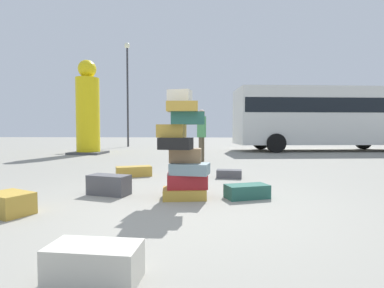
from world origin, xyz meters
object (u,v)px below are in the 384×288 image
at_px(suitcase_teal_behind_tower, 247,191).
at_px(lamp_post, 127,80).
at_px(suitcase_cream_foreground_far, 94,263).
at_px(yellow_dummy_statue, 88,112).
at_px(suitcase_tower, 184,153).
at_px(suitcase_tan_right_side, 9,204).
at_px(suitcase_charcoal_left_side, 229,174).
at_px(person_bearded_onlooker, 202,131).
at_px(parked_bus, 324,115).
at_px(suitcase_tan_white_trunk, 134,171).
at_px(suitcase_charcoal_foreground_near, 109,185).

distance_m(suitcase_teal_behind_tower, lamp_post, 15.67).
distance_m(suitcase_cream_foreground_far, yellow_dummy_statue, 11.72).
xyz_separation_m(suitcase_cream_foreground_far, lamp_post, (-4.75, 16.38, 4.16)).
bearing_deg(suitcase_tower, suitcase_tan_right_side, -153.70).
distance_m(suitcase_tower, suitcase_charcoal_left_side, 2.20).
relative_size(suitcase_cream_foreground_far, person_bearded_onlooker, 0.36).
height_order(suitcase_cream_foreground_far, parked_bus, parked_bus).
distance_m(suitcase_charcoal_left_side, person_bearded_onlooker, 3.42).
height_order(suitcase_tan_white_trunk, parked_bus, parked_bus).
height_order(suitcase_tan_right_side, lamp_post, lamp_post).
distance_m(suitcase_tan_right_side, person_bearded_onlooker, 6.59).
bearing_deg(lamp_post, parked_bus, -14.76).
bearing_deg(person_bearded_onlooker, suitcase_tower, 15.14).
distance_m(suitcase_tan_white_trunk, parked_bus, 11.76).
distance_m(suitcase_cream_foreground_far, suitcase_tan_right_side, 2.25).
distance_m(suitcase_tower, suitcase_teal_behind_tower, 1.13).
bearing_deg(yellow_dummy_statue, suitcase_tan_right_side, -71.28).
xyz_separation_m(suitcase_cream_foreground_far, yellow_dummy_statue, (-4.79, 10.56, 1.72)).
distance_m(suitcase_tan_right_side, yellow_dummy_statue, 9.76).
bearing_deg(person_bearded_onlooker, suitcase_tan_right_side, -3.14).
xyz_separation_m(suitcase_teal_behind_tower, yellow_dummy_statue, (-6.11, 8.01, 1.74)).
xyz_separation_m(suitcase_teal_behind_tower, suitcase_charcoal_left_side, (-0.18, 1.88, -0.02)).
bearing_deg(suitcase_charcoal_foreground_near, person_bearded_onlooker, 90.62).
relative_size(person_bearded_onlooker, parked_bus, 0.19).
distance_m(suitcase_charcoal_foreground_near, person_bearded_onlooker, 5.25).
relative_size(suitcase_tower, person_bearded_onlooker, 0.98).
xyz_separation_m(suitcase_charcoal_left_side, person_bearded_onlooker, (-0.75, 3.21, 0.94)).
relative_size(suitcase_tower, suitcase_tan_white_trunk, 2.18).
bearing_deg(suitcase_charcoal_foreground_near, suitcase_teal_behind_tower, 12.95).
bearing_deg(suitcase_charcoal_foreground_near, parked_bus, 70.72).
distance_m(suitcase_teal_behind_tower, suitcase_charcoal_left_side, 1.89).
bearing_deg(suitcase_tan_right_side, suitcase_teal_behind_tower, 44.26).
relative_size(suitcase_cream_foreground_far, parked_bus, 0.07).
relative_size(suitcase_tower, suitcase_charcoal_foreground_near, 2.55).
bearing_deg(suitcase_tan_right_side, parked_bus, 80.11).
height_order(suitcase_tan_right_side, suitcase_charcoal_left_side, suitcase_tan_right_side).
relative_size(suitcase_cream_foreground_far, suitcase_charcoal_left_side, 1.15).
distance_m(suitcase_tan_white_trunk, suitcase_charcoal_left_side, 2.14).
xyz_separation_m(suitcase_charcoal_foreground_near, suitcase_charcoal_left_side, (2.02, 1.81, -0.07)).
bearing_deg(suitcase_tan_right_side, lamp_post, 125.91).
relative_size(suitcase_tower, suitcase_teal_behind_tower, 2.62).
bearing_deg(suitcase_charcoal_left_side, parked_bus, 64.09).
bearing_deg(lamp_post, suitcase_tan_white_trunk, -72.48).
xyz_separation_m(yellow_dummy_statue, lamp_post, (0.04, 5.82, 2.44)).
relative_size(yellow_dummy_statue, lamp_post, 0.62).
height_order(suitcase_tan_white_trunk, suitcase_charcoal_left_side, suitcase_tan_white_trunk).
xyz_separation_m(suitcase_teal_behind_tower, person_bearded_onlooker, (-0.92, 5.09, 0.92)).
xyz_separation_m(suitcase_teal_behind_tower, lamp_post, (-6.07, 13.82, 4.18)).
xyz_separation_m(suitcase_charcoal_left_side, lamp_post, (-5.90, 11.94, 4.20)).
bearing_deg(suitcase_cream_foreground_far, parked_bus, 66.71).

